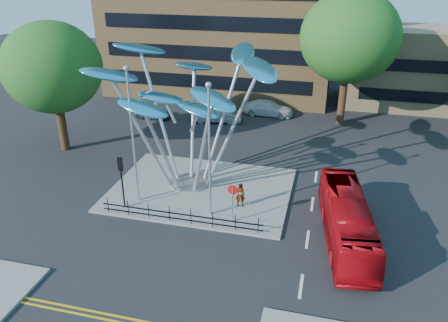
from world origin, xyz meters
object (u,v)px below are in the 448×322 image
(street_lamp_right, at_px, (209,140))
(pedestrian, at_px, (240,195))
(no_entry_sign_island, at_px, (233,197))
(parked_car_mid, at_px, (217,114))
(parked_car_right, at_px, (268,108))
(tree_right, at_px, (350,38))
(parked_car_left, at_px, (153,112))
(tree_left, at_px, (52,68))
(red_bus, at_px, (347,220))
(leaf_sculpture, at_px, (186,89))
(traffic_light_island, at_px, (121,172))
(street_lamp_left, at_px, (132,125))

(street_lamp_right, xyz_separation_m, pedestrian, (1.56, 1.37, -4.13))
(no_entry_sign_island, distance_m, parked_car_mid, 17.92)
(parked_car_right, bearing_deg, tree_right, -93.49)
(parked_car_left, bearing_deg, tree_left, 157.59)
(tree_right, distance_m, parked_car_mid, 13.88)
(no_entry_sign_island, bearing_deg, red_bus, 0.46)
(leaf_sculpture, height_order, traffic_light_island, leaf_sculpture)
(leaf_sculpture, bearing_deg, traffic_light_island, -125.04)
(traffic_light_island, xyz_separation_m, parked_car_right, (5.93, 20.17, -1.89))
(street_lamp_right, bearing_deg, red_bus, -3.08)
(leaf_sculpture, bearing_deg, pedestrian, -29.18)
(tree_left, relative_size, parked_car_left, 2.77)
(parked_car_left, xyz_separation_m, parked_car_right, (10.90, 3.71, 0.09))
(no_entry_sign_island, relative_size, pedestrian, 1.50)
(parked_car_mid, bearing_deg, parked_car_left, 85.64)
(tree_right, bearing_deg, red_bus, -88.53)
(leaf_sculpture, relative_size, no_entry_sign_island, 5.19)
(leaf_sculpture, xyz_separation_m, no_entry_sign_island, (4.07, -4.16, -5.06))
(no_entry_sign_island, bearing_deg, traffic_light_island, -179.87)
(street_lamp_right, bearing_deg, tree_right, 68.46)
(tree_right, distance_m, street_lamp_left, 22.49)
(tree_left, bearing_deg, parked_car_mid, 42.37)
(pedestrian, bearing_deg, parked_car_mid, -80.97)
(leaf_sculpture, bearing_deg, tree_left, 164.45)
(street_lamp_left, relative_size, red_bus, 0.96)
(red_bus, height_order, parked_car_mid, red_bus)
(traffic_light_island, height_order, parked_car_mid, traffic_light_island)
(parked_car_mid, bearing_deg, street_lamp_left, 167.33)
(pedestrian, xyz_separation_m, parked_car_right, (-1.13, 18.29, -0.24))
(pedestrian, bearing_deg, tree_left, -30.68)
(leaf_sculpture, height_order, street_lamp_left, leaf_sculpture)
(street_lamp_right, bearing_deg, tree_left, 154.23)
(tree_right, bearing_deg, leaf_sculpture, -123.31)
(traffic_light_island, bearing_deg, street_lamp_right, 5.19)
(street_lamp_left, distance_m, red_bus, 13.66)
(tree_right, height_order, street_lamp_right, tree_right)
(street_lamp_left, xyz_separation_m, street_lamp_right, (5.00, -0.50, -0.26))
(tree_left, relative_size, pedestrian, 6.33)
(traffic_light_island, relative_size, red_bus, 0.37)
(tree_left, relative_size, leaf_sculpture, 0.81)
(tree_right, height_order, leaf_sculpture, tree_right)
(red_bus, xyz_separation_m, parked_car_right, (-7.57, 20.10, -0.55))
(traffic_light_island, height_order, parked_car_left, traffic_light_island)
(red_bus, bearing_deg, street_lamp_left, 167.74)
(traffic_light_island, height_order, no_entry_sign_island, traffic_light_island)
(street_lamp_left, relative_size, no_entry_sign_island, 3.59)
(no_entry_sign_island, bearing_deg, tree_right, 72.88)
(street_lamp_right, bearing_deg, leaf_sculpture, 124.91)
(tree_right, bearing_deg, pedestrian, -108.62)
(parked_car_left, bearing_deg, parked_car_right, -69.38)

